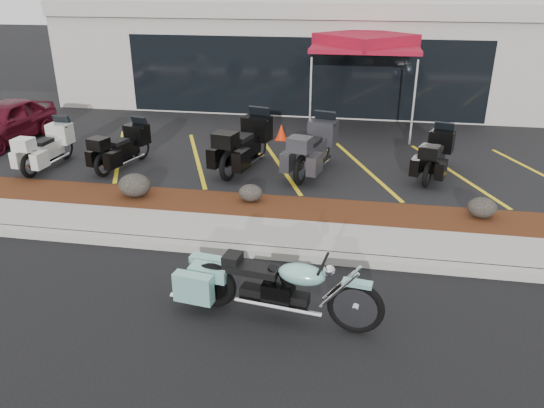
% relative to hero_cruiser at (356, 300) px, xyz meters
% --- Properties ---
extents(ground, '(90.00, 90.00, 0.00)m').
position_rel_hero_cruiser_xyz_m(ground, '(-2.17, 1.05, -0.53)').
color(ground, black).
rests_on(ground, ground).
extents(curb, '(24.00, 0.25, 0.15)m').
position_rel_hero_cruiser_xyz_m(curb, '(-2.17, 1.95, -0.46)').
color(curb, gray).
rests_on(curb, ground).
extents(sidewalk, '(24.00, 1.20, 0.15)m').
position_rel_hero_cruiser_xyz_m(sidewalk, '(-2.17, 2.65, -0.46)').
color(sidewalk, gray).
rests_on(sidewalk, ground).
extents(mulch_bed, '(24.00, 1.20, 0.16)m').
position_rel_hero_cruiser_xyz_m(mulch_bed, '(-2.17, 3.85, -0.45)').
color(mulch_bed, black).
rests_on(mulch_bed, ground).
extents(upper_lot, '(26.00, 9.60, 0.15)m').
position_rel_hero_cruiser_xyz_m(upper_lot, '(-2.17, 9.25, -0.46)').
color(upper_lot, black).
rests_on(upper_lot, ground).
extents(dealership_building, '(18.00, 8.16, 4.00)m').
position_rel_hero_cruiser_xyz_m(dealership_building, '(-2.17, 15.52, 1.47)').
color(dealership_building, '#A7A096').
rests_on(dealership_building, ground).
extents(boulder_left, '(0.72, 0.60, 0.51)m').
position_rel_hero_cruiser_xyz_m(boulder_left, '(-4.90, 3.87, -0.12)').
color(boulder_left, black).
rests_on(boulder_left, mulch_bed).
extents(boulder_mid, '(0.52, 0.43, 0.37)m').
position_rel_hero_cruiser_xyz_m(boulder_mid, '(-2.35, 4.04, -0.19)').
color(boulder_mid, black).
rests_on(boulder_mid, mulch_bed).
extents(boulder_right, '(0.58, 0.48, 0.41)m').
position_rel_hero_cruiser_xyz_m(boulder_right, '(2.39, 4.03, -0.17)').
color(boulder_right, black).
rests_on(boulder_right, mulch_bed).
extents(hero_cruiser, '(3.11, 1.19, 1.07)m').
position_rel_hero_cruiser_xyz_m(hero_cruiser, '(0.00, 0.00, 0.00)').
color(hero_cruiser, '#75B6A8').
rests_on(hero_cruiser, ground).
extents(touring_white, '(0.90, 2.07, 1.18)m').
position_rel_hero_cruiser_xyz_m(touring_white, '(-7.77, 6.02, 0.20)').
color(touring_white, silver).
rests_on(touring_white, upper_lot).
extents(touring_black_front, '(1.26, 2.13, 1.16)m').
position_rel_hero_cruiser_xyz_m(touring_black_front, '(-5.77, 6.32, 0.20)').
color(touring_black_front, black).
rests_on(touring_black_front, upper_lot).
extents(touring_black_mid, '(1.47, 2.58, 1.41)m').
position_rel_hero_cruiser_xyz_m(touring_black_mid, '(-2.72, 6.89, 0.32)').
color(touring_black_mid, black).
rests_on(touring_black_mid, upper_lot).
extents(touring_grey, '(1.43, 2.51, 1.38)m').
position_rel_hero_cruiser_xyz_m(touring_grey, '(-1.02, 6.88, 0.30)').
color(touring_grey, '#2B2A2F').
rests_on(touring_grey, upper_lot).
extents(touring_black_rear, '(1.36, 2.19, 1.19)m').
position_rel_hero_cruiser_xyz_m(touring_black_rear, '(1.90, 6.97, 0.21)').
color(touring_black_rear, black).
rests_on(touring_black_rear, upper_lot).
extents(parked_car, '(1.63, 3.65, 1.22)m').
position_rel_hero_cruiser_xyz_m(parked_car, '(-10.27, 7.12, 0.23)').
color(parked_car, '#4E0B19').
rests_on(parked_car, upper_lot).
extents(traffic_cone, '(0.35, 0.35, 0.46)m').
position_rel_hero_cruiser_xyz_m(traffic_cone, '(-2.43, 8.80, -0.15)').
color(traffic_cone, red).
rests_on(traffic_cone, upper_lot).
extents(popup_canopy, '(4.09, 4.09, 2.90)m').
position_rel_hero_cruiser_xyz_m(popup_canopy, '(-0.16, 10.41, 2.25)').
color(popup_canopy, silver).
rests_on(popup_canopy, upper_lot).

